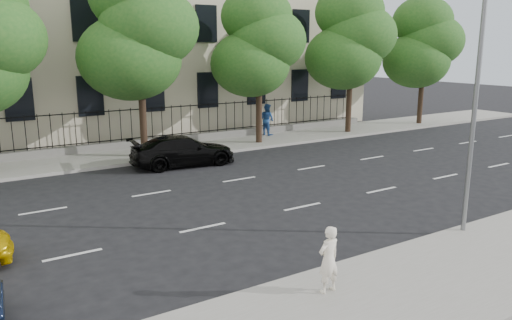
# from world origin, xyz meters

# --- Properties ---
(ground) EXTENTS (120.00, 120.00, 0.00)m
(ground) POSITION_xyz_m (0.00, 0.00, 0.00)
(ground) COLOR black
(ground) RESTS_ON ground
(near_sidewalk) EXTENTS (60.00, 4.00, 0.15)m
(near_sidewalk) POSITION_xyz_m (0.00, -4.00, 0.07)
(near_sidewalk) COLOR gray
(near_sidewalk) RESTS_ON ground
(far_sidewalk) EXTENTS (60.00, 4.00, 0.15)m
(far_sidewalk) POSITION_xyz_m (0.00, 14.00, 0.07)
(far_sidewalk) COLOR gray
(far_sidewalk) RESTS_ON ground
(lane_markings) EXTENTS (49.60, 4.62, 0.01)m
(lane_markings) POSITION_xyz_m (0.00, 4.75, 0.01)
(lane_markings) COLOR silver
(lane_markings) RESTS_ON ground
(iron_fence) EXTENTS (30.00, 0.50, 2.20)m
(iron_fence) POSITION_xyz_m (0.00, 15.70, 0.65)
(iron_fence) COLOR slate
(iron_fence) RESTS_ON far_sidewalk
(street_light) EXTENTS (0.25, 3.32, 8.05)m
(street_light) POSITION_xyz_m (2.50, -1.77, 5.15)
(street_light) COLOR slate
(street_light) RESTS_ON near_sidewalk
(tree_c) EXTENTS (5.89, 5.50, 9.80)m
(tree_c) POSITION_xyz_m (-1.96, 13.36, 6.41)
(tree_c) COLOR #382619
(tree_c) RESTS_ON far_sidewalk
(tree_d) EXTENTS (5.34, 4.94, 8.84)m
(tree_d) POSITION_xyz_m (5.04, 13.36, 5.84)
(tree_d) COLOR #382619
(tree_d) RESTS_ON far_sidewalk
(tree_e) EXTENTS (5.71, 5.31, 9.46)m
(tree_e) POSITION_xyz_m (12.04, 13.36, 6.20)
(tree_e) COLOR #382619
(tree_e) RESTS_ON far_sidewalk
(tree_f) EXTENTS (5.52, 5.12, 9.01)m
(tree_f) POSITION_xyz_m (19.04, 13.36, 5.88)
(tree_f) COLOR #382619
(tree_f) RESTS_ON far_sidewalk
(black_sedan) EXTENTS (5.24, 2.53, 1.47)m
(black_sedan) POSITION_xyz_m (-0.97, 10.69, 0.73)
(black_sedan) COLOR black
(black_sedan) RESTS_ON ground
(woman_near) EXTENTS (0.60, 0.42, 1.58)m
(woman_near) POSITION_xyz_m (-3.60, -3.12, 0.94)
(woman_near) COLOR white
(woman_near) RESTS_ON near_sidewalk
(pedestrian_far) EXTENTS (0.93, 1.09, 1.99)m
(pedestrian_far) POSITION_xyz_m (6.77, 14.99, 1.14)
(pedestrian_far) COLOR navy
(pedestrian_far) RESTS_ON far_sidewalk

